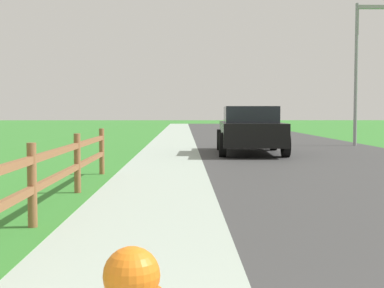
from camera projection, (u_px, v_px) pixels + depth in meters
ground_plane at (194, 140)px, 25.43m from camera, size 120.00×120.00×0.00m
road_asphalt at (261, 138)px, 27.48m from camera, size 7.00×66.00×0.01m
curb_concrete at (135, 138)px, 27.38m from camera, size 6.00×66.00×0.01m
grass_verge at (106, 138)px, 27.35m from camera, size 5.00×66.00×0.00m
rail_fence at (32, 178)px, 6.19m from camera, size 0.11×10.70×1.00m
parked_suv_black at (250, 129)px, 17.34m from camera, size 2.26×4.77×1.53m
street_lamp at (359, 60)px, 21.14m from camera, size 1.17×0.20×5.66m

